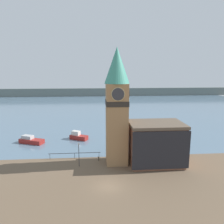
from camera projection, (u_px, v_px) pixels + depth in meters
The scene contains 10 objects.
ground_plane at pixel (109, 186), 31.92m from camera, with size 160.00×160.00×0.00m, color brown.
water at pixel (99, 106), 101.37m from camera, with size 160.00×120.00×0.00m.
far_shoreline at pixel (98, 92), 140.03m from camera, with size 180.00×3.00×5.00m.
pier_railing at pixel (75, 154), 41.79m from camera, with size 9.96×0.08×1.09m.
clock_tower at pixel (117, 104), 38.00m from camera, with size 4.29×4.29×20.56m.
pier_building at pixel (156, 143), 39.06m from camera, with size 9.65×6.92×7.56m.
boat_near at pixel (78, 136), 53.26m from camera, with size 4.66×3.63×2.03m.
boat_far at pixel (31, 140), 50.53m from camera, with size 6.05×4.05×1.76m.
mooring_bollard_near at pixel (99, 158), 40.83m from camera, with size 0.26×0.26×0.82m.
lamp_post at pixel (79, 150), 37.93m from camera, with size 0.32×0.32×4.32m.
Camera 1 is at (-1.83, -29.18, 16.81)m, focal length 35.00 mm.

